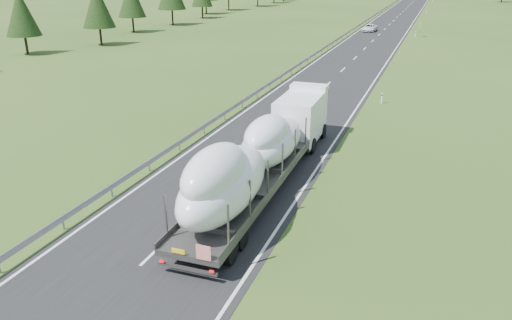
% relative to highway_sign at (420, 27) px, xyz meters
% --- Properties ---
extents(ground, '(400.00, 400.00, 0.00)m').
position_rel_highway_sign_xyz_m(ground, '(-7.20, -80.00, -1.81)').
color(ground, '#304918').
rests_on(ground, ground).
extents(road_surface, '(10.00, 400.00, 0.02)m').
position_rel_highway_sign_xyz_m(road_surface, '(-7.20, 20.00, -1.80)').
color(road_surface, black).
rests_on(road_surface, ground).
extents(guardrail, '(0.10, 400.00, 0.76)m').
position_rel_highway_sign_xyz_m(guardrail, '(-12.50, 19.94, -1.21)').
color(guardrail, slate).
rests_on(guardrail, ground).
extents(marker_posts, '(0.13, 350.08, 1.00)m').
position_rel_highway_sign_xyz_m(marker_posts, '(-0.70, 75.00, -1.27)').
color(marker_posts, silver).
rests_on(marker_posts, ground).
extents(highway_sign, '(0.08, 0.90, 2.60)m').
position_rel_highway_sign_xyz_m(highway_sign, '(0.00, 0.00, 0.00)').
color(highway_sign, slate).
rests_on(highway_sign, ground).
extents(boat_truck, '(3.13, 21.02, 4.76)m').
position_rel_highway_sign_xyz_m(boat_truck, '(-4.91, -72.33, 0.65)').
color(boat_truck, white).
rests_on(boat_truck, ground).
extents(distant_van, '(2.64, 5.26, 1.43)m').
position_rel_highway_sign_xyz_m(distant_van, '(-9.62, 5.09, -1.09)').
color(distant_van, white).
rests_on(distant_van, ground).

